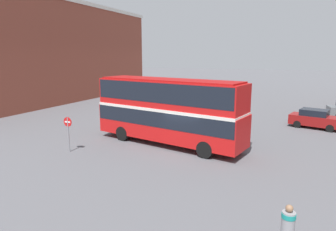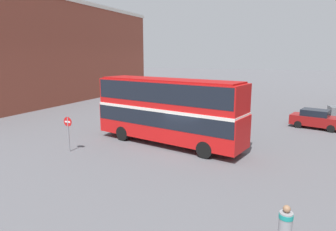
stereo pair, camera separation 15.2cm
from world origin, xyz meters
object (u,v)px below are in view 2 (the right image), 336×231
(no_entry_sign, at_px, (68,128))
(parked_car_kerb_near, at_px, (316,119))
(pedestrian_foreground, at_px, (285,226))
(double_decker_bus, at_px, (168,107))

(no_entry_sign, bearing_deg, parked_car_kerb_near, 42.12)
(parked_car_kerb_near, bearing_deg, pedestrian_foreground, -80.78)
(double_decker_bus, height_order, parked_car_kerb_near, double_decker_bus)
(double_decker_bus, distance_m, no_entry_sign, 6.65)
(parked_car_kerb_near, bearing_deg, no_entry_sign, -123.88)
(double_decker_bus, distance_m, parked_car_kerb_near, 13.52)
(double_decker_bus, distance_m, pedestrian_foreground, 12.53)
(double_decker_bus, bearing_deg, no_entry_sign, -130.78)
(pedestrian_foreground, bearing_deg, double_decker_bus, -7.78)
(double_decker_bus, relative_size, no_entry_sign, 4.90)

